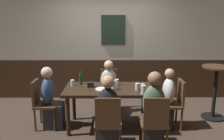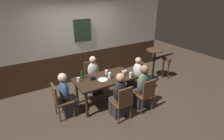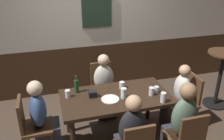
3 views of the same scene
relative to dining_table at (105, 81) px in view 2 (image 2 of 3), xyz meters
name	(u,v)px [view 2 (image 2 of 3)]	position (x,y,z in m)	size (l,w,h in m)	color
ground_plane	(105,102)	(0.00, 0.00, -0.65)	(12.00, 12.00, 0.00)	#423328
wall_back	(80,42)	(0.00, 1.65, 0.65)	(6.40, 0.13, 2.60)	#3D2819
dining_table	(105,81)	(0.00, 0.00, 0.00)	(1.55, 0.81, 0.74)	black
chair_mid_far	(92,74)	(0.00, 0.82, -0.15)	(0.40, 0.40, 0.88)	#513521
chair_mid_near	(123,101)	(0.00, -0.82, -0.15)	(0.40, 0.40, 0.88)	#513521
chair_head_west	(60,99)	(-1.19, 0.00, -0.15)	(0.40, 0.40, 0.88)	#513521
chair_right_near	(146,93)	(0.68, -0.82, -0.15)	(0.40, 0.40, 0.88)	#513521
chair_head_east	(140,76)	(1.19, 0.00, -0.15)	(0.40, 0.40, 0.88)	#513521
person_mid_far	(94,77)	(0.00, 0.66, -0.19)	(0.34, 0.37, 1.11)	#2D2D38
person_mid_near	(119,98)	(0.00, -0.66, -0.17)	(0.34, 0.37, 1.15)	#2D2D38
person_head_west	(67,98)	(-1.03, 0.00, -0.17)	(0.37, 0.34, 1.12)	#2D2D38
person_right_near	(141,90)	(0.68, -0.66, -0.14)	(0.34, 0.37, 1.20)	#2D2D38
person_head_east	(136,78)	(1.03, 0.00, -0.20)	(0.37, 0.34, 1.09)	#2D2D38
pint_glass_stout	(123,73)	(0.50, -0.11, 0.14)	(0.07, 0.07, 0.12)	silver
beer_glass_half	(78,80)	(-0.66, 0.15, 0.14)	(0.07, 0.07, 0.11)	silver
pint_glass_pale	(126,72)	(0.59, -0.08, 0.13)	(0.07, 0.07, 0.10)	silver
tumbler_short	(110,76)	(0.09, -0.09, 0.16)	(0.08, 0.08, 0.16)	silver
tumbler_water	(131,75)	(0.57, -0.33, 0.15)	(0.08, 0.08, 0.15)	silver
beer_glass_tall	(106,72)	(0.15, 0.19, 0.14)	(0.08, 0.08, 0.11)	silver
beer_bottle_green	(82,75)	(-0.52, 0.25, 0.20)	(0.06, 0.06, 0.27)	#194723
plate_white_large	(103,80)	(-0.10, -0.07, 0.10)	(0.25, 0.25, 0.01)	white
condiment_caddy	(93,78)	(-0.32, 0.07, 0.14)	(0.11, 0.09, 0.09)	black
side_bar_table	(154,62)	(2.07, 0.38, -0.03)	(0.56, 0.56, 1.05)	black
bar_stool	(167,62)	(2.52, 0.23, -0.08)	(0.34, 0.34, 0.72)	#422B1C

